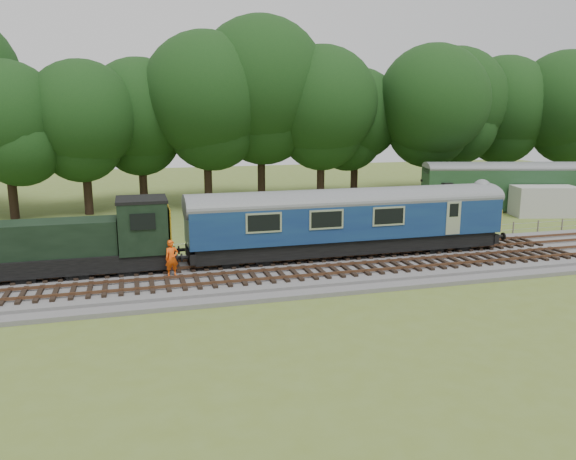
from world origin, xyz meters
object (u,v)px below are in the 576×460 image
object	(u,v)px
dmu_railcar	(348,216)
parked_coach	(518,184)
worker	(172,258)
caravan	(544,201)
shunter_loco	(87,242)

from	to	relation	value
dmu_railcar	parked_coach	bearing A→B (deg)	30.46
worker	caravan	size ratio (longest dim) A/B	0.37
dmu_railcar	worker	size ratio (longest dim) A/B	9.89
shunter_loco	caravan	bearing A→B (deg)	14.60
worker	shunter_loco	bearing A→B (deg)	144.60
dmu_railcar	shunter_loco	distance (m)	13.94
worker	dmu_railcar	bearing A→B (deg)	-4.08
shunter_loco	dmu_railcar	bearing A→B (deg)	-0.00
worker	caravan	distance (m)	32.42
parked_coach	caravan	size ratio (longest dim) A/B	3.25
worker	caravan	xyz separation A→B (m)	(30.62, 10.64, -0.05)
shunter_loco	worker	xyz separation A→B (m)	(4.00, -1.62, -0.71)
shunter_loco	caravan	distance (m)	35.79
dmu_railcar	worker	bearing A→B (deg)	-170.73
dmu_railcar	parked_coach	xyz separation A→B (m)	(20.27, 11.92, -0.31)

